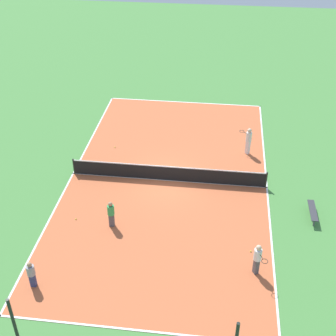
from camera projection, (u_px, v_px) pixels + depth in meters
ground_plane at (168, 180)px, 28.01m from camera, size 80.00×80.00×0.00m
court_surface at (168, 180)px, 28.01m from camera, size 11.80×21.52×0.02m
tennis_net at (168, 173)px, 27.70m from camera, size 11.60×0.10×1.05m
bench at (313, 211)px, 25.00m from camera, size 0.36×1.82×0.45m
player_baseline_gray at (31, 273)px, 20.71m from camera, size 0.36×0.36×1.43m
player_near_white at (257, 257)px, 21.26m from camera, size 0.71×0.98×1.70m
player_far_white at (249, 139)px, 29.93m from camera, size 0.93×0.85×1.84m
player_far_green at (111, 213)px, 24.09m from camera, size 0.39×0.39×1.55m
tennis_ball_left_sideline at (76, 219)px, 24.96m from camera, size 0.07×0.07×0.07m
tennis_ball_far_baseline at (249, 140)px, 31.88m from camera, size 0.07×0.07×0.07m
tennis_ball_midcourt at (251, 251)px, 22.93m from camera, size 0.07×0.07×0.07m
tennis_ball_right_alley at (115, 147)px, 31.09m from camera, size 0.07×0.07×0.07m
fence_post_back_right at (17, 335)px, 16.82m from camera, size 0.12×0.12×3.75m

